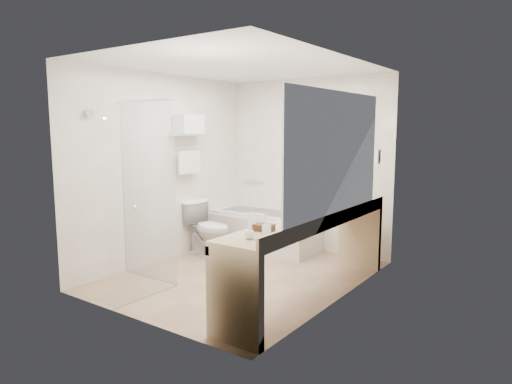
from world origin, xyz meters
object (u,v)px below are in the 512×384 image
Objects in this scene: vanity_counter at (311,239)px; water_bottle_left at (364,197)px; toilet at (208,229)px; amenity_basket at (264,228)px; bathtub at (265,230)px.

vanity_counter is 15.23× the size of water_bottle_left.
water_bottle_left reaches higher than toilet.
water_bottle_left reaches higher than amenity_basket.
toilet is at bearing 162.55° from vanity_counter.
bathtub is at bearing -22.72° from toilet.
bathtub is 9.02× the size of water_bottle_left.
bathtub is 2.09m from vanity_counter.
bathtub is 8.70× the size of amenity_basket.
amenity_basket is 2.00m from water_bottle_left.
bathtub is 0.59× the size of vanity_counter.
bathtub is at bearing 174.99° from water_bottle_left.
vanity_counter is at bearing -92.99° from water_bottle_left.
toilet is at bearing -162.85° from water_bottle_left.
amenity_basket is 1.04× the size of water_bottle_left.
amenity_basket is (1.43, -2.13, 0.61)m from bathtub.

